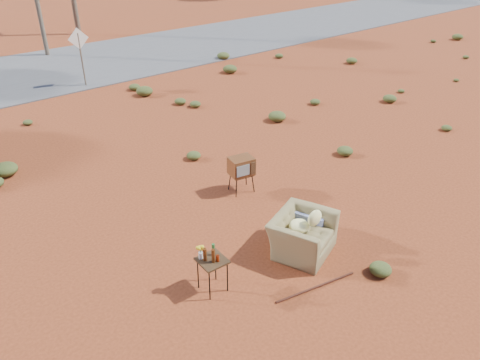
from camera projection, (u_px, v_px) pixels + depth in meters
ground at (268, 252)px, 9.12m from camera, size 140.00×140.00×0.00m
highway at (21, 75)px, 19.18m from camera, size 140.00×7.00×0.04m
armchair at (304, 227)px, 8.99m from camera, size 1.55×1.33×1.05m
tv_unit at (241, 167)px, 10.83m from camera, size 0.62×0.54×0.87m
side_table at (210, 258)px, 7.88m from camera, size 0.48×0.48×0.93m
rusty_bar at (316, 287)px, 8.22m from camera, size 1.61×0.38×0.04m
road_sign at (80, 47)px, 17.27m from camera, size 0.78×0.06×2.19m
scrub_patch at (123, 175)px, 11.56m from camera, size 17.49×8.07×0.33m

